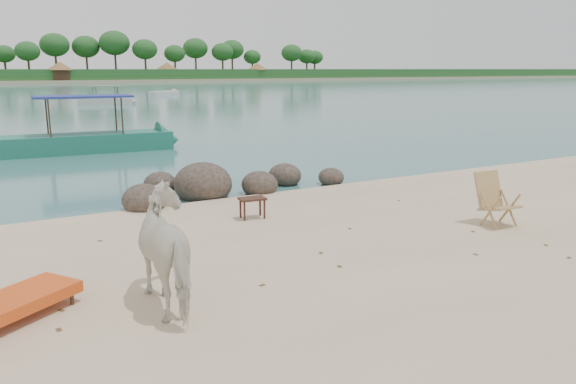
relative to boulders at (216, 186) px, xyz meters
name	(u,v)px	position (x,y,z in m)	size (l,w,h in m)	color
boulders	(216,186)	(0.00, 0.00, 0.00)	(6.24, 2.76, 1.09)	#332A22
cow	(175,250)	(-3.16, -6.27, 0.58)	(0.84, 1.85, 1.56)	silver
side_table	(252,209)	(-0.33, -2.79, 0.02)	(0.55, 0.35, 0.44)	black
lounge_chair	(7,298)	(-5.16, -5.74, 0.13)	(2.20, 0.77, 0.66)	#E6451B
deck_chair	(500,201)	(3.74, -5.77, 0.33)	(0.68, 0.75, 1.06)	#A88154
boat_near	(83,105)	(-1.43, 9.62, 1.56)	(7.25, 1.63, 3.52)	#1B6955
boat_mid	(105,88)	(6.02, 41.01, 1.16)	(5.57, 1.25, 2.72)	#BABAB6
boat_far	(164,92)	(16.08, 55.36, 0.11)	(5.27, 1.19, 0.61)	silver
dead_leaves	(356,271)	(-0.27, -6.38, -0.19)	(8.43, 6.70, 0.00)	brown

